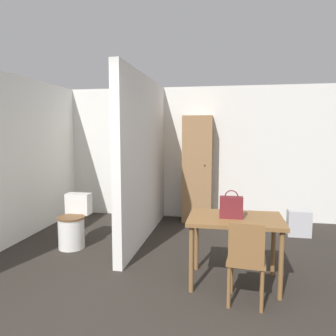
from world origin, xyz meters
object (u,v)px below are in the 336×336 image
object	(u,v)px
dining_table	(235,226)
wooden_chair	(246,259)
toilet	(73,225)
space_heater	(299,223)
wooden_cabinet	(198,169)
handbag	(231,207)

from	to	relation	value
dining_table	wooden_chair	xyz separation A→B (m)	(0.10, -0.46, -0.19)
toilet	space_heater	distance (m)	3.51
space_heater	wooden_chair	bearing A→B (deg)	-112.34
dining_table	space_heater	bearing A→B (deg)	60.57
toilet	dining_table	bearing A→B (deg)	-18.39
wooden_cabinet	space_heater	size ratio (longest dim) A/B	4.72
toilet	handbag	size ratio (longest dim) A/B	2.47
wooden_chair	wooden_cabinet	xyz separation A→B (m)	(-0.73, 2.91, 0.51)
wooden_chair	toilet	world-z (taller)	wooden_chair
dining_table	toilet	distance (m)	2.42
toilet	handbag	distance (m)	2.43
dining_table	wooden_cabinet	distance (m)	2.56
dining_table	wooden_cabinet	size ratio (longest dim) A/B	0.52
wooden_chair	space_heater	distance (m)	2.52
wooden_chair	wooden_cabinet	bearing A→B (deg)	109.38
space_heater	dining_table	bearing A→B (deg)	-119.43
wooden_chair	toilet	bearing A→B (deg)	158.18
toilet	handbag	bearing A→B (deg)	-19.53
toilet	space_heater	world-z (taller)	toilet
wooden_chair	wooden_cabinet	distance (m)	3.05
dining_table	wooden_chair	bearing A→B (deg)	-77.86
toilet	space_heater	bearing A→B (deg)	18.38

